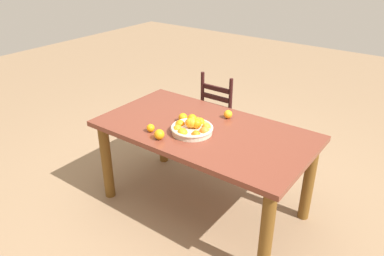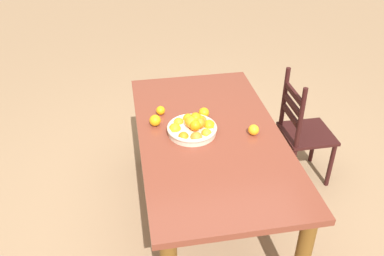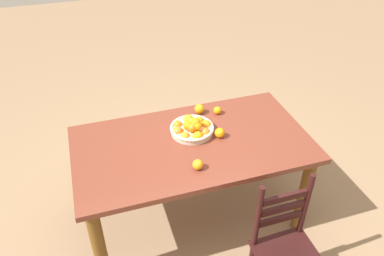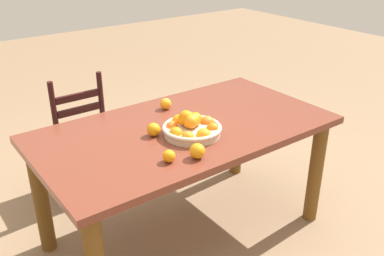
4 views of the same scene
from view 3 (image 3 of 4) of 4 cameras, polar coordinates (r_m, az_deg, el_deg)
The scene contains 8 objects.
ground_plane at distance 3.23m, azimuth 0.05°, elevation -12.74°, with size 12.00×12.00×0.00m, color #896C4F.
dining_table at distance 2.78m, azimuth 0.05°, elevation -4.10°, with size 1.70×0.92×0.76m.
chair_near_window at distance 2.53m, azimuth 14.05°, elevation -17.61°, with size 0.38×0.38×0.93m.
fruit_bowl at distance 2.76m, azimuth 0.04°, elevation 0.02°, with size 0.33×0.33×0.14m.
orange_loose_0 at distance 2.74m, azimuth 4.20°, elevation -0.70°, with size 0.07×0.07×0.07m, color orange.
orange_loose_1 at distance 2.46m, azimuth 0.89°, elevation -5.56°, with size 0.07×0.07×0.07m, color orange.
orange_loose_2 at distance 2.98m, azimuth 1.15°, elevation 2.90°, with size 0.08×0.08×0.08m, color orange.
orange_loose_3 at distance 2.98m, azimuth 3.88°, elevation 2.68°, with size 0.06×0.06×0.06m, color orange.
Camera 3 is at (0.64, 2.01, 2.44)m, focal length 35.20 mm.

